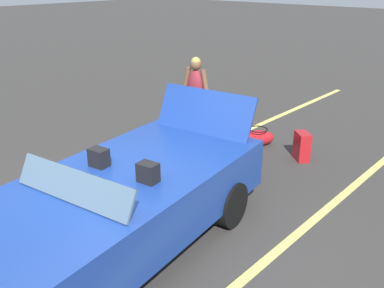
{
  "coord_description": "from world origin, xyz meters",
  "views": [
    {
      "loc": [
        2.61,
        3.52,
        3.06
      ],
      "look_at": [
        -1.77,
        -0.37,
        0.75
      ],
      "focal_mm": 40.63,
      "sensor_mm": 36.0,
      "label": 1
    }
  ],
  "objects_px": {
    "convertible_car": "(100,216)",
    "duffel_bag": "(257,138)",
    "suitcase_medium_bright": "(198,152)",
    "suitcase_small_carryon": "(302,146)",
    "suitcase_large_black": "(184,137)",
    "traveler_person": "(196,96)"
  },
  "relations": [
    {
      "from": "suitcase_medium_bright",
      "to": "duffel_bag",
      "type": "bearing_deg",
      "value": -45.18
    },
    {
      "from": "convertible_car",
      "to": "suitcase_small_carryon",
      "type": "distance_m",
      "value": 4.12
    },
    {
      "from": "convertible_car",
      "to": "suitcase_small_carryon",
      "type": "bearing_deg",
      "value": 168.4
    },
    {
      "from": "duffel_bag",
      "to": "traveler_person",
      "type": "height_order",
      "value": "traveler_person"
    },
    {
      "from": "suitcase_large_black",
      "to": "suitcase_medium_bright",
      "type": "height_order",
      "value": "suitcase_medium_bright"
    },
    {
      "from": "suitcase_large_black",
      "to": "traveler_person",
      "type": "distance_m",
      "value": 0.92
    },
    {
      "from": "convertible_car",
      "to": "suitcase_large_black",
      "type": "bearing_deg",
      "value": -162.1
    },
    {
      "from": "suitcase_large_black",
      "to": "suitcase_medium_bright",
      "type": "distance_m",
      "value": 0.62
    },
    {
      "from": "suitcase_medium_bright",
      "to": "duffel_bag",
      "type": "xyz_separation_m",
      "value": [
        -1.57,
        0.13,
        -0.15
      ]
    },
    {
      "from": "suitcase_medium_bright",
      "to": "suitcase_small_carryon",
      "type": "distance_m",
      "value": 1.86
    },
    {
      "from": "suitcase_medium_bright",
      "to": "duffel_bag",
      "type": "height_order",
      "value": "suitcase_medium_bright"
    },
    {
      "from": "convertible_car",
      "to": "duffel_bag",
      "type": "bearing_deg",
      "value": -178.5
    },
    {
      "from": "convertible_car",
      "to": "duffel_bag",
      "type": "distance_m",
      "value": 4.23
    },
    {
      "from": "suitcase_large_black",
      "to": "suitcase_small_carryon",
      "type": "distance_m",
      "value": 2.07
    },
    {
      "from": "suitcase_small_carryon",
      "to": "traveler_person",
      "type": "relative_size",
      "value": 0.3
    },
    {
      "from": "suitcase_large_black",
      "to": "suitcase_small_carryon",
      "type": "xyz_separation_m",
      "value": [
        -1.25,
        1.64,
        -0.12
      ]
    },
    {
      "from": "suitcase_medium_bright",
      "to": "duffel_bag",
      "type": "relative_size",
      "value": 1.33
    },
    {
      "from": "suitcase_small_carryon",
      "to": "duffel_bag",
      "type": "distance_m",
      "value": 0.96
    },
    {
      "from": "suitcase_medium_bright",
      "to": "convertible_car",
      "type": "bearing_deg",
      "value": 156.8
    },
    {
      "from": "suitcase_small_carryon",
      "to": "duffel_bag",
      "type": "bearing_deg",
      "value": 127.27
    },
    {
      "from": "suitcase_large_black",
      "to": "suitcase_medium_bright",
      "type": "bearing_deg",
      "value": 145.16
    },
    {
      "from": "suitcase_large_black",
      "to": "suitcase_small_carryon",
      "type": "relative_size",
      "value": 1.48
    }
  ]
}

